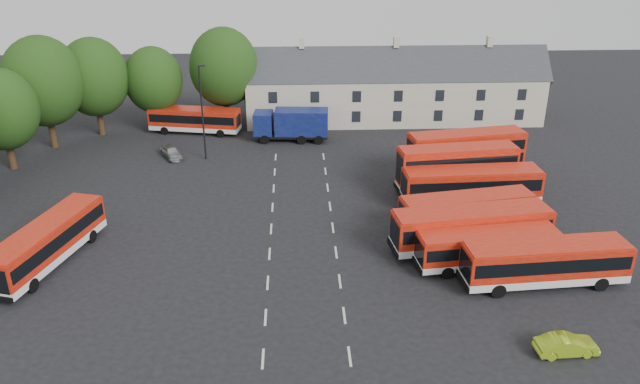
{
  "coord_description": "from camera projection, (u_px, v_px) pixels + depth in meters",
  "views": [
    {
      "loc": [
        2.08,
        -42.72,
        23.54
      ],
      "look_at": [
        4.05,
        4.2,
        2.2
      ],
      "focal_mm": 35.0,
      "sensor_mm": 36.0,
      "label": 1
    }
  ],
  "objects": [
    {
      "name": "ground",
      "position": [
        270.0,
        241.0,
        48.52
      ],
      "size": [
        140.0,
        140.0,
        0.0
      ],
      "primitive_type": "plane",
      "color": "black",
      "rests_on": "ground"
    },
    {
      "name": "bus_row_b",
      "position": [
        488.0,
        246.0,
        44.26
      ],
      "size": [
        10.33,
        3.42,
        2.87
      ],
      "rotation": [
        0.0,
        0.0,
        0.11
      ],
      "color": "silver",
      "rests_on": "ground"
    },
    {
      "name": "box_truck",
      "position": [
        292.0,
        123.0,
        68.72
      ],
      "size": [
        8.29,
        3.09,
        3.56
      ],
      "rotation": [
        0.0,
        0.0,
        -0.07
      ],
      "color": "black",
      "rests_on": "ground"
    },
    {
      "name": "bus_dd_south",
      "position": [
        457.0,
        166.0,
        55.93
      ],
      "size": [
        10.87,
        3.64,
        4.37
      ],
      "rotation": [
        0.0,
        0.0,
        0.11
      ],
      "color": "silver",
      "rests_on": "ground"
    },
    {
      "name": "lime_car",
      "position": [
        566.0,
        345.0,
        35.98
      ],
      "size": [
        3.69,
        1.49,
        1.19
      ],
      "primitive_type": "imported",
      "rotation": [
        0.0,
        0.0,
        1.63
      ],
      "color": "#92B61C",
      "rests_on": "ground"
    },
    {
      "name": "lane_markings",
      "position": [
        302.0,
        228.0,
        50.43
      ],
      "size": [
        5.15,
        33.8,
        0.01
      ],
      "color": "beige",
      "rests_on": "ground"
    },
    {
      "name": "bus_north",
      "position": [
        195.0,
        118.0,
        71.21
      ],
      "size": [
        10.58,
        4.25,
        2.92
      ],
      "rotation": [
        0.0,
        0.0,
        -0.19
      ],
      "color": "silver",
      "rests_on": "ground"
    },
    {
      "name": "bus_row_e",
      "position": [
        471.0,
        183.0,
        53.65
      ],
      "size": [
        11.93,
        3.26,
        3.34
      ],
      "rotation": [
        0.0,
        0.0,
        0.05
      ],
      "color": "silver",
      "rests_on": "ground"
    },
    {
      "name": "bus_dd_north",
      "position": [
        466.0,
        152.0,
        59.04
      ],
      "size": [
        11.34,
        4.31,
        4.54
      ],
      "rotation": [
        0.0,
        0.0,
        0.17
      ],
      "color": "silver",
      "rests_on": "ground"
    },
    {
      "name": "bus_west",
      "position": [
        47.0,
        241.0,
        44.67
      ],
      "size": [
        5.49,
        11.36,
        3.14
      ],
      "rotation": [
        0.0,
        0.0,
        1.29
      ],
      "color": "silver",
      "rests_on": "ground"
    },
    {
      "name": "treeline",
      "position": [
        67.0,
        93.0,
        62.58
      ],
      "size": [
        29.92,
        32.59,
        12.01
      ],
      "color": "black",
      "rests_on": "ground"
    },
    {
      "name": "silver_car",
      "position": [
        171.0,
        152.0,
        64.55
      ],
      "size": [
        2.98,
        3.84,
        1.22
      ],
      "primitive_type": "imported",
      "rotation": [
        0.0,
        0.0,
        0.5
      ],
      "color": "#AEB0B6",
      "rests_on": "ground"
    },
    {
      "name": "bus_row_a",
      "position": [
        546.0,
        261.0,
        42.09
      ],
      "size": [
        11.38,
        3.39,
        3.17
      ],
      "rotation": [
        0.0,
        0.0,
        0.07
      ],
      "color": "silver",
      "rests_on": "ground"
    },
    {
      "name": "bus_row_c",
      "position": [
        471.0,
        226.0,
        46.39
      ],
      "size": [
        12.13,
        4.24,
        3.36
      ],
      "rotation": [
        0.0,
        0.0,
        0.13
      ],
      "color": "silver",
      "rests_on": "ground"
    },
    {
      "name": "bus_row_d",
      "position": [
        467.0,
        209.0,
        49.46
      ],
      "size": [
        10.96,
        4.19,
        3.03
      ],
      "rotation": [
        0.0,
        0.0,
        0.17
      ],
      "color": "silver",
      "rests_on": "ground"
    },
    {
      "name": "lamppost",
      "position": [
        202.0,
        110.0,
        62.35
      ],
      "size": [
        0.68,
        0.39,
        9.77
      ],
      "rotation": [
        0.0,
        0.0,
        0.27
      ],
      "color": "black",
      "rests_on": "ground"
    },
    {
      "name": "terrace_houses",
      "position": [
        394.0,
        89.0,
        74.74
      ],
      "size": [
        35.7,
        7.13,
        10.06
      ],
      "color": "beige",
      "rests_on": "ground"
    }
  ]
}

